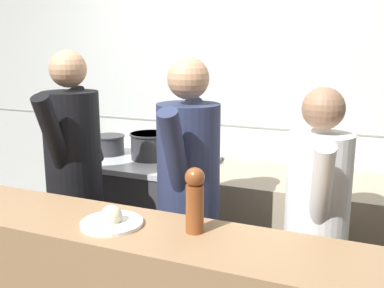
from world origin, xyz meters
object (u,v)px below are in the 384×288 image
Objects in this scene: stock_pot at (109,144)px; pepper_mill at (195,199)px; sauce_pot at (150,145)px; braising_pot at (187,149)px; chef_sous at (188,194)px; chef_line at (316,224)px; oven_range at (145,214)px; plated_dish_appetiser at (112,220)px; chef_head_cook at (74,172)px; mixing_bowl_steel at (313,172)px.

pepper_mill is (1.33, -1.35, 0.15)m from stock_pot.
sauce_pot is 1.65m from pepper_mill.
braising_pot is at bearing -5.46° from stock_pot.
braising_pot is 0.82m from chef_sous.
chef_sous is at bearing -65.84° from braising_pot.
stock_pot is 0.16× the size of chef_line.
chef_sous is at bearing -46.79° from oven_range.
plated_dish_appetiser is at bearing -152.05° from chef_line.
plated_dish_appetiser is at bearing -105.86° from chef_sous.
oven_range is 0.60× the size of chef_head_cook.
plated_dish_appetiser is (-0.67, -1.45, 0.08)m from mixing_bowl_steel.
sauce_pot is 0.77m from chef_head_cook.
chef_head_cook is at bearing 137.16° from plated_dish_appetiser.
sauce_pot reaches higher than stock_pot.
braising_pot is 0.97× the size of mixing_bowl_steel.
mixing_bowl_steel is (1.24, 0.03, -0.08)m from sauce_pot.
stock_pot is at bearing 97.47° from chef_head_cook.
chef_head_cook reaches higher than pepper_mill.
sauce_pot is 0.35m from braising_pot.
chef_sous is (-0.56, -0.85, 0.03)m from mixing_bowl_steel.
chef_head_cook reaches higher than mixing_bowl_steel.
pepper_mill is at bearing -45.55° from stock_pot.
chef_head_cook is at bearing 168.39° from chef_line.
chef_sous reaches higher than braising_pot.
plated_dish_appetiser is 0.99m from chef_head_cook.
oven_range is 4.37× the size of braising_pot.
mixing_bowl_steel is 1.02m from chef_sous.
braising_pot is 0.91m from mixing_bowl_steel.
mixing_bowl_steel is 1.43m from pepper_mill.
stock_pot is 1.04× the size of mixing_bowl_steel.
oven_range is 1.16m from chef_sous.
stock_pot is 0.81× the size of sauce_pot.
sauce_pot is 0.18× the size of chef_sous.
chef_head_cook is 1.02× the size of chef_sous.
chef_head_cook reaches higher than plated_dish_appetiser.
pepper_mill is at bearing -38.07° from chef_head_cook.
chef_sous is at bearing 172.04° from chef_line.
chef_head_cook is (-1.10, 0.60, -0.17)m from pepper_mill.
chef_line reaches higher than braising_pot.
sauce_pot is 0.18× the size of chef_head_cook.
braising_pot is 1.38m from plated_dish_appetiser.
pepper_mill is (-0.30, -1.38, 0.21)m from mixing_bowl_steel.
sauce_pot is at bearing 124.99° from pepper_mill.
sauce_pot is 1.27× the size of mixing_bowl_steel.
mixing_bowl_steel is 1.60m from chef_head_cook.
mixing_bowl_steel is at bearing 6.14° from braising_pot.
sauce_pot is 0.20× the size of chef_line.
pepper_mill reaches higher than oven_range.
braising_pot is at bearing 44.54° from chef_head_cook.
plated_dish_appetiser is (0.57, -1.42, 0.00)m from sauce_pot.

